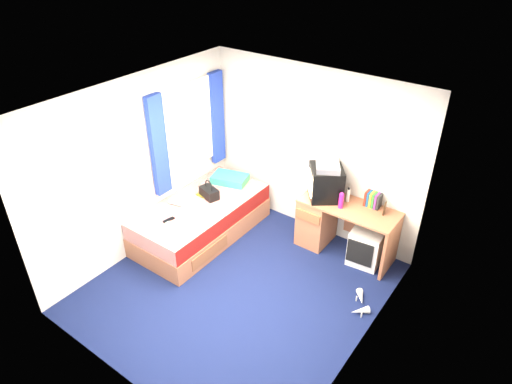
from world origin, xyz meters
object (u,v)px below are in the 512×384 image
Objects in this scene: magazine at (208,193)px; remote_control at (169,220)px; aerosol_can at (348,195)px; white_heels at (360,304)px; storage_cube at (366,246)px; crt_tv at (326,182)px; pink_water_bottle at (341,201)px; water_bottle at (176,203)px; bed at (202,219)px; vcr at (327,165)px; desk at (329,220)px; pillow at (230,179)px; colour_swatch_fan at (168,226)px; handbag at (209,192)px; towel at (203,213)px; picture_frame at (385,209)px.

remote_control is at bearing -87.91° from magazine.
aerosol_can is 1.41m from white_heels.
aerosol_can is at bearing 157.61° from storage_cube.
white_heels is (1.01, -0.83, -0.93)m from crt_tv.
remote_control is at bearing -144.05° from pink_water_bottle.
water_bottle reaches higher than remote_control.
storage_cube is at bearing 43.75° from remote_control.
remote_control is at bearing -95.88° from bed.
bed is 10.00× the size of water_bottle.
vcr is (1.47, 0.88, 0.96)m from bed.
water_bottle is (-0.15, -0.49, 0.03)m from magazine.
desk is 3.10× the size of vcr.
vcr reaches higher than pillow.
white_heels is at bearing -14.79° from pillow.
magazine is 1.40× the size of water_bottle.
water_bottle is at bearing 123.28° from colour_swatch_fan.
crt_tv is 2.13m from remote_control.
handbag is 2.55m from white_heels.
aerosol_can is at bearing 28.38° from bed.
remote_control is at bearing -78.69° from vcr.
colour_swatch_fan is at bearing -114.96° from towel.
white_heels is at bearing 5.61° from water_bottle.
bed is at bearing -151.62° from aerosol_can.
picture_frame is 0.64× the size of colour_swatch_fan.
pink_water_bottle reaches higher than remote_control.
colour_swatch_fan is at bearing -134.92° from desk.
picture_frame is at bearing 1.88° from aerosol_can.
picture_frame reaches higher than magazine.
vcr is 1.50× the size of magazine.
desk is at bearing 31.26° from water_bottle.
bed is 3.32× the size of crt_tv.
vcr reaches higher than white_heels.
desk is 2.12m from water_bottle.
vcr is at bearing -165.09° from aerosol_can.
picture_frame is 2.80m from remote_control.
water_bottle is at bearing -161.80° from storage_cube.
pillow reaches higher than bed.
pillow reaches higher than white_heels.
desk is at bearing 39.60° from towel.
white_heels is (0.32, -0.80, -0.21)m from storage_cube.
aerosol_can is at bearing 43.11° from colour_swatch_fan.
white_heels is at bearing -52.14° from aerosol_can.
remote_control is (-1.82, -1.51, -0.29)m from aerosol_can.
pink_water_bottle is at bearing -90.70° from aerosol_can.
vcr is 0.50m from aerosol_can.
aerosol_can is 0.63× the size of towel.
bed is 2.49m from white_heels.
pillow is 3.70× the size of picture_frame.
desk is at bearing 29.06° from bed.
colour_swatch_fan is at bearing -80.82° from crt_tv.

